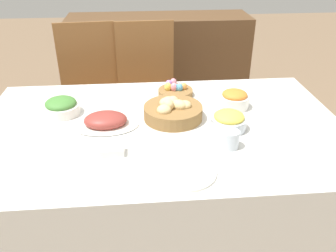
{
  "coord_description": "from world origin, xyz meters",
  "views": [
    {
      "loc": [
        -0.1,
        -1.5,
        1.57
      ],
      "look_at": [
        0.03,
        -0.08,
        0.78
      ],
      "focal_mm": 38.0,
      "sensor_mm": 36.0,
      "label": 1
    }
  ],
  "objects_px": {
    "chair_far_left": "(90,92)",
    "pineapple_bowl": "(229,121)",
    "knife": "(222,170)",
    "fork": "(147,174)",
    "spoon": "(230,170)",
    "drinking_cup": "(230,139)",
    "chair_far_center": "(147,90)",
    "carrot_bowl": "(234,99)",
    "bread_basket": "(173,111)",
    "green_salad_bowl": "(61,107)",
    "sideboard": "(159,67)",
    "dinner_plate": "(185,172)",
    "butter_dish": "(112,151)",
    "ham_platter": "(106,121)",
    "egg_basket": "(175,91)"
  },
  "relations": [
    {
      "from": "spoon",
      "to": "drinking_cup",
      "type": "distance_m",
      "value": 0.18
    },
    {
      "from": "dinner_plate",
      "to": "chair_far_center",
      "type": "bearing_deg",
      "value": 94.69
    },
    {
      "from": "drinking_cup",
      "to": "green_salad_bowl",
      "type": "bearing_deg",
      "value": 153.59
    },
    {
      "from": "dinner_plate",
      "to": "drinking_cup",
      "type": "relative_size",
      "value": 3.12
    },
    {
      "from": "egg_basket",
      "to": "green_salad_bowl",
      "type": "bearing_deg",
      "value": -163.04
    },
    {
      "from": "bread_basket",
      "to": "green_salad_bowl",
      "type": "relative_size",
      "value": 1.59
    },
    {
      "from": "chair_far_center",
      "to": "carrot_bowl",
      "type": "height_order",
      "value": "chair_far_center"
    },
    {
      "from": "green_salad_bowl",
      "to": "drinking_cup",
      "type": "distance_m",
      "value": 0.87
    },
    {
      "from": "sideboard",
      "to": "pineapple_bowl",
      "type": "relative_size",
      "value": 9.46
    },
    {
      "from": "chair_far_left",
      "to": "pineapple_bowl",
      "type": "relative_size",
      "value": 6.04
    },
    {
      "from": "sideboard",
      "to": "fork",
      "type": "bearing_deg",
      "value": -95.03
    },
    {
      "from": "pineapple_bowl",
      "to": "butter_dish",
      "type": "bearing_deg",
      "value": -162.08
    },
    {
      "from": "pineapple_bowl",
      "to": "fork",
      "type": "bearing_deg",
      "value": -140.34
    },
    {
      "from": "sideboard",
      "to": "ham_platter",
      "type": "distance_m",
      "value": 1.68
    },
    {
      "from": "butter_dish",
      "to": "spoon",
      "type": "bearing_deg",
      "value": -18.64
    },
    {
      "from": "sideboard",
      "to": "bread_basket",
      "type": "relative_size",
      "value": 5.45
    },
    {
      "from": "pineapple_bowl",
      "to": "knife",
      "type": "height_order",
      "value": "pineapple_bowl"
    },
    {
      "from": "green_salad_bowl",
      "to": "sideboard",
      "type": "bearing_deg",
      "value": 68.02
    },
    {
      "from": "carrot_bowl",
      "to": "green_salad_bowl",
      "type": "bearing_deg",
      "value": 179.93
    },
    {
      "from": "chair_far_left",
      "to": "bread_basket",
      "type": "height_order",
      "value": "chair_far_left"
    },
    {
      "from": "carrot_bowl",
      "to": "butter_dish",
      "type": "relative_size",
      "value": 1.54
    },
    {
      "from": "spoon",
      "to": "ham_platter",
      "type": "bearing_deg",
      "value": 145.46
    },
    {
      "from": "pineapple_bowl",
      "to": "butter_dish",
      "type": "xyz_separation_m",
      "value": [
        -0.54,
        -0.17,
        -0.03
      ]
    },
    {
      "from": "fork",
      "to": "green_salad_bowl",
      "type": "bearing_deg",
      "value": 122.34
    },
    {
      "from": "fork",
      "to": "drinking_cup",
      "type": "xyz_separation_m",
      "value": [
        0.37,
        0.17,
        0.04
      ]
    },
    {
      "from": "bread_basket",
      "to": "dinner_plate",
      "type": "relative_size",
      "value": 1.18
    },
    {
      "from": "ham_platter",
      "to": "knife",
      "type": "bearing_deg",
      "value": -40.58
    },
    {
      "from": "butter_dish",
      "to": "carrot_bowl",
      "type": "bearing_deg",
      "value": 32.71
    },
    {
      "from": "ham_platter",
      "to": "drinking_cup",
      "type": "distance_m",
      "value": 0.6
    },
    {
      "from": "chair_far_center",
      "to": "pineapple_bowl",
      "type": "bearing_deg",
      "value": -71.82
    },
    {
      "from": "dinner_plate",
      "to": "butter_dish",
      "type": "distance_m",
      "value": 0.33
    },
    {
      "from": "green_salad_bowl",
      "to": "knife",
      "type": "relative_size",
      "value": 0.96
    },
    {
      "from": "pineapple_bowl",
      "to": "spoon",
      "type": "height_order",
      "value": "pineapple_bowl"
    },
    {
      "from": "pineapple_bowl",
      "to": "fork",
      "type": "distance_m",
      "value": 0.52
    },
    {
      "from": "green_salad_bowl",
      "to": "drinking_cup",
      "type": "height_order",
      "value": "green_salad_bowl"
    },
    {
      "from": "chair_far_left",
      "to": "bread_basket",
      "type": "bearing_deg",
      "value": -63.09
    },
    {
      "from": "chair_far_left",
      "to": "pineapple_bowl",
      "type": "height_order",
      "value": "chair_far_left"
    },
    {
      "from": "green_salad_bowl",
      "to": "spoon",
      "type": "xyz_separation_m",
      "value": [
        0.74,
        -0.56,
        -0.04
      ]
    },
    {
      "from": "chair_far_left",
      "to": "dinner_plate",
      "type": "height_order",
      "value": "chair_far_left"
    },
    {
      "from": "green_salad_bowl",
      "to": "dinner_plate",
      "type": "distance_m",
      "value": 0.79
    },
    {
      "from": "bread_basket",
      "to": "drinking_cup",
      "type": "relative_size",
      "value": 3.67
    },
    {
      "from": "butter_dish",
      "to": "ham_platter",
      "type": "bearing_deg",
      "value": 99.86
    },
    {
      "from": "chair_far_center",
      "to": "ham_platter",
      "type": "relative_size",
      "value": 3.18
    },
    {
      "from": "chair_far_center",
      "to": "knife",
      "type": "xyz_separation_m",
      "value": [
        0.26,
        -1.31,
        0.21
      ]
    },
    {
      "from": "sideboard",
      "to": "pineapple_bowl",
      "type": "bearing_deg",
      "value": -82.58
    },
    {
      "from": "sideboard",
      "to": "green_salad_bowl",
      "type": "distance_m",
      "value": 1.61
    },
    {
      "from": "carrot_bowl",
      "to": "drinking_cup",
      "type": "distance_m",
      "value": 0.4
    },
    {
      "from": "carrot_bowl",
      "to": "spoon",
      "type": "bearing_deg",
      "value": -105.56
    },
    {
      "from": "carrot_bowl",
      "to": "dinner_plate",
      "type": "distance_m",
      "value": 0.65
    },
    {
      "from": "egg_basket",
      "to": "knife",
      "type": "height_order",
      "value": "egg_basket"
    }
  ]
}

